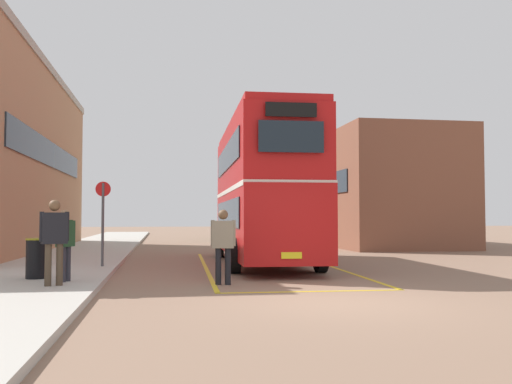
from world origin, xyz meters
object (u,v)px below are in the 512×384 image
at_px(single_deck_bus, 258,216).
at_px(pedestrian_boarding, 223,241).
at_px(pedestrian_waiting_near, 65,240).
at_px(litter_bin, 37,258).
at_px(pedestrian_waiting_far, 54,235).
at_px(double_decker_bus, 262,190).
at_px(bus_stop_sign, 103,215).

xyz_separation_m(single_deck_bus, pedestrian_boarding, (-5.28, -26.30, -0.62)).
relative_size(pedestrian_waiting_near, litter_bin, 1.70).
xyz_separation_m(pedestrian_boarding, pedestrian_waiting_far, (-3.66, -0.78, 0.18)).
relative_size(single_deck_bus, pedestrian_waiting_near, 6.12).
bearing_deg(litter_bin, double_decker_bus, 38.29).
xyz_separation_m(single_deck_bus, pedestrian_waiting_near, (-8.84, -26.30, -0.58)).
height_order(pedestrian_waiting_near, pedestrian_waiting_far, pedestrian_waiting_far).
bearing_deg(pedestrian_waiting_near, pedestrian_boarding, 0.03).
height_order(pedestrian_boarding, litter_bin, pedestrian_boarding).
relative_size(double_decker_bus, litter_bin, 11.14).
relative_size(double_decker_bus, pedestrian_boarding, 5.98).
bearing_deg(litter_bin, pedestrian_waiting_far, -66.46).
relative_size(double_decker_bus, pedestrian_waiting_near, 6.54).
height_order(pedestrian_waiting_far, litter_bin, pedestrian_waiting_far).
distance_m(double_decker_bus, bus_stop_sign, 5.45).
height_order(pedestrian_waiting_near, bus_stop_sign, bus_stop_sign).
xyz_separation_m(double_decker_bus, single_deck_bus, (3.34, 20.59, -0.87)).
distance_m(double_decker_bus, pedestrian_boarding, 6.20).
distance_m(pedestrian_boarding, pedestrian_waiting_far, 3.74).
bearing_deg(litter_bin, bus_stop_sign, 69.64).
bearing_deg(double_decker_bus, pedestrian_waiting_far, -130.78).
height_order(pedestrian_boarding, bus_stop_sign, bus_stop_sign).
relative_size(pedestrian_boarding, pedestrian_waiting_far, 0.97).
bearing_deg(double_decker_bus, pedestrian_boarding, -108.70).
bearing_deg(pedestrian_waiting_far, pedestrian_waiting_near, 82.72).
height_order(double_decker_bus, single_deck_bus, double_decker_bus).
relative_size(double_decker_bus, single_deck_bus, 1.07).
distance_m(single_deck_bus, pedestrian_waiting_far, 28.51).
xyz_separation_m(pedestrian_waiting_far, litter_bin, (-0.67, 1.54, -0.59)).
distance_m(pedestrian_waiting_near, pedestrian_waiting_far, 0.79).
bearing_deg(bus_stop_sign, pedestrian_waiting_near, -95.92).
xyz_separation_m(single_deck_bus, bus_stop_sign, (-8.43, -22.36, 0.01)).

